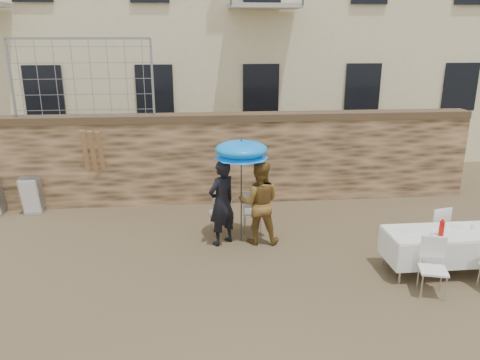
{
  "coord_description": "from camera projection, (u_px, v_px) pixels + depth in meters",
  "views": [
    {
      "loc": [
        -0.43,
        -6.35,
        4.06
      ],
      "look_at": [
        0.4,
        2.2,
        1.4
      ],
      "focal_mm": 35.0,
      "sensor_mm": 36.0,
      "label": 1
    }
  ],
  "objects": [
    {
      "name": "ground",
      "position": [
        228.0,
        308.0,
        7.28
      ],
      "size": [
        80.0,
        80.0,
        0.0
      ],
      "primitive_type": "plane",
      "color": "brown",
      "rests_on": "ground"
    },
    {
      "name": "stone_wall",
      "position": [
        213.0,
        159.0,
        11.71
      ],
      "size": [
        13.0,
        0.5,
        2.2
      ],
      "primitive_type": "cube",
      "color": "brown",
      "rests_on": "ground"
    },
    {
      "name": "chain_link_fence",
      "position": [
        83.0,
        79.0,
        10.84
      ],
      "size": [
        3.2,
        0.06,
        1.8
      ],
      "primitive_type": null,
      "color": "gray",
      "rests_on": "stone_wall"
    },
    {
      "name": "man_suit",
      "position": [
        222.0,
        203.0,
        9.29
      ],
      "size": [
        0.76,
        0.73,
        1.76
      ],
      "primitive_type": "imported",
      "rotation": [
        0.0,
        0.0,
        3.81
      ],
      "color": "black",
      "rests_on": "ground"
    },
    {
      "name": "woman_dress",
      "position": [
        259.0,
        203.0,
        9.37
      ],
      "size": [
        0.91,
        0.75,
        1.71
      ],
      "primitive_type": "imported",
      "rotation": [
        0.0,
        0.0,
        3.02
      ],
      "color": "#A37331",
      "rests_on": "ground"
    },
    {
      "name": "umbrella",
      "position": [
        241.0,
        153.0,
        9.13
      ],
      "size": [
        1.08,
        1.08,
        1.99
      ],
      "color": "#3F3F44",
      "rests_on": "ground"
    },
    {
      "name": "couple_chair_left",
      "position": [
        220.0,
        212.0,
        9.93
      ],
      "size": [
        0.55,
        0.55,
        0.96
      ],
      "primitive_type": null,
      "rotation": [
        0.0,
        0.0,
        3.31
      ],
      "color": "white",
      "rests_on": "ground"
    },
    {
      "name": "couple_chair_right",
      "position": [
        253.0,
        210.0,
        10.0
      ],
      "size": [
        0.56,
        0.56,
        0.96
      ],
      "primitive_type": null,
      "rotation": [
        0.0,
        0.0,
        2.96
      ],
      "color": "white",
      "rests_on": "ground"
    },
    {
      "name": "banquet_table",
      "position": [
        447.0,
        234.0,
        8.2
      ],
      "size": [
        2.1,
        0.85,
        0.78
      ],
      "color": "white",
      "rests_on": "ground"
    },
    {
      "name": "soda_bottle",
      "position": [
        442.0,
        229.0,
        7.99
      ],
      "size": [
        0.09,
        0.09,
        0.26
      ],
      "primitive_type": "cylinder",
      "color": "red",
      "rests_on": "banquet_table"
    },
    {
      "name": "table_chair_front_left",
      "position": [
        433.0,
        269.0,
        7.51
      ],
      "size": [
        0.6,
        0.6,
        0.96
      ],
      "primitive_type": null,
      "rotation": [
        0.0,
        0.0,
        -0.29
      ],
      "color": "white",
      "rests_on": "ground"
    },
    {
      "name": "table_chair_back",
      "position": [
        434.0,
        229.0,
        9.05
      ],
      "size": [
        0.57,
        0.57,
        0.96
      ],
      "primitive_type": null,
      "rotation": [
        0.0,
        0.0,
        3.36
      ],
      "color": "white",
      "rests_on": "ground"
    },
    {
      "name": "chair_stack_right",
      "position": [
        34.0,
        193.0,
        11.2
      ],
      "size": [
        0.46,
        0.47,
        0.92
      ],
      "primitive_type": null,
      "color": "white",
      "rests_on": "ground"
    },
    {
      "name": "wood_planks",
      "position": [
        101.0,
        168.0,
        11.25
      ],
      "size": [
        0.7,
        0.2,
        2.0
      ],
      "primitive_type": null,
      "color": "#A37749",
      "rests_on": "ground"
    }
  ]
}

